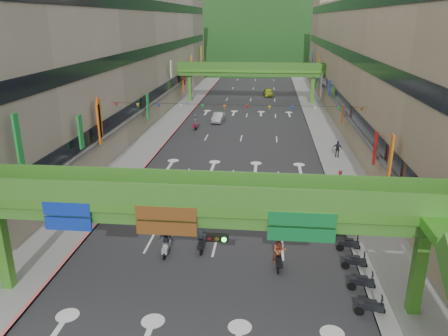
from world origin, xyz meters
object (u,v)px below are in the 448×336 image
object	(u,v)px
scooter_rider_mid	(279,253)
pedestrian_red	(340,182)
overpass_near	(217,219)
car_yellow	(268,92)
car_silver	(218,117)
scooter_rider_near	(202,239)

from	to	relation	value
scooter_rider_mid	pedestrian_red	xyz separation A→B (m)	(5.60, 13.36, -0.21)
overpass_near	car_yellow	distance (m)	67.46
scooter_rider_mid	car_silver	distance (m)	40.16
car_silver	car_yellow	size ratio (longest dim) A/B	0.95
car_silver	pedestrian_red	size ratio (longest dim) A/B	2.36
overpass_near	car_yellow	world-z (taller)	overpass_near
overpass_near	car_yellow	size ratio (longest dim) A/B	6.39
scooter_rider_mid	pedestrian_red	size ratio (longest dim) A/B	1.19
scooter_rider_mid	car_silver	xyz separation A→B (m)	(-8.14, 39.32, -0.40)
overpass_near	scooter_rider_near	bearing A→B (deg)	106.31
car_yellow	pedestrian_red	xyz separation A→B (m)	(6.53, -49.70, 0.14)
overpass_near	pedestrian_red	bearing A→B (deg)	63.23
scooter_rider_mid	pedestrian_red	distance (m)	14.49
pedestrian_red	scooter_rider_mid	bearing A→B (deg)	-134.08
scooter_rider_near	car_silver	size ratio (longest dim) A/B	0.45
scooter_rider_mid	car_yellow	distance (m)	63.07
scooter_rider_near	pedestrian_red	size ratio (longest dim) A/B	1.06
overpass_near	pedestrian_red	size ratio (longest dim) A/B	15.88
scooter_rider_mid	car_yellow	size ratio (longest dim) A/B	0.48
car_yellow	pedestrian_red	world-z (taller)	pedestrian_red
overpass_near	scooter_rider_near	size ratio (longest dim) A/B	15.04
car_silver	car_yellow	distance (m)	24.81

